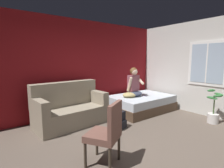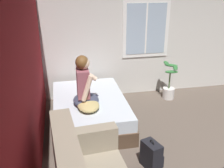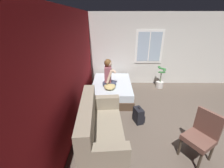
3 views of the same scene
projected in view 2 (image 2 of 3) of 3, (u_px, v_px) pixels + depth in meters
name	position (u px, v px, depth m)	size (l,w,h in m)	color
wall_back_accent	(15.00, 110.00, 2.50)	(11.11, 0.16, 2.70)	maroon
wall_side_with_window	(161.00, 34.00, 5.85)	(0.19, 6.68, 2.70)	silver
bed	(90.00, 110.00, 4.85)	(1.94, 1.32, 0.48)	#4C3828
person_seated	(84.00, 85.00, 4.41)	(0.53, 0.45, 0.88)	#383D51
backpack	(152.00, 155.00, 3.69)	(0.34, 0.30, 0.46)	black
throw_pillow	(88.00, 105.00, 4.35)	(0.48, 0.36, 0.14)	tan
cell_phone	(94.00, 96.00, 4.84)	(0.07, 0.14, 0.01)	black
potted_plant	(169.00, 86.00, 5.78)	(0.39, 0.37, 0.85)	silver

